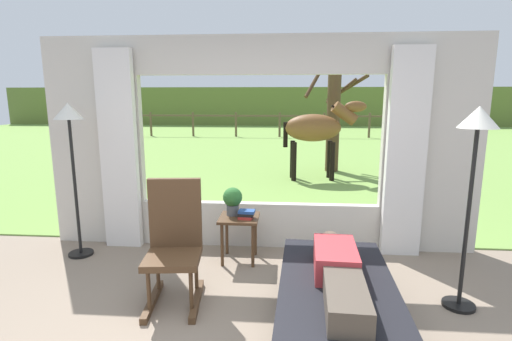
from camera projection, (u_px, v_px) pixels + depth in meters
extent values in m
cube|color=beige|center=(97.00, 143.00, 4.81)|extent=(1.15, 0.12, 2.55)
cube|color=beige|center=(432.00, 147.00, 4.50)|extent=(1.15, 0.12, 2.55)
cube|color=beige|center=(259.00, 224.00, 4.84)|extent=(2.90, 0.12, 0.55)
cube|color=beige|center=(259.00, 55.00, 4.46)|extent=(2.90, 0.12, 0.45)
cube|color=silver|center=(119.00, 151.00, 4.66)|extent=(0.44, 0.10, 2.40)
cube|color=silver|center=(406.00, 155.00, 4.40)|extent=(0.44, 0.10, 2.40)
cube|color=#759E47|center=(278.00, 143.00, 15.56)|extent=(36.00, 21.68, 0.02)
cube|color=#5D6F32|center=(282.00, 106.00, 24.97)|extent=(36.00, 2.00, 2.40)
cube|color=black|center=(335.00, 314.00, 3.12)|extent=(0.90, 1.60, 0.24)
cube|color=black|center=(336.00, 290.00, 3.08)|extent=(0.98, 1.74, 0.18)
cube|color=#B23338|center=(335.00, 259.00, 3.19)|extent=(0.37, 0.61, 0.22)
cube|color=#4C4238|center=(346.00, 298.00, 2.61)|extent=(0.31, 0.69, 0.18)
sphere|color=tan|center=(330.00, 242.00, 3.57)|extent=(0.20, 0.20, 0.20)
cube|color=#4C331E|center=(173.00, 258.00, 3.43)|extent=(0.53, 0.53, 0.06)
cube|color=#4C331E|center=(175.00, 214.00, 3.57)|extent=(0.48, 0.11, 0.68)
cube|color=#4C331E|center=(152.00, 301.00, 3.50)|extent=(0.13, 0.68, 0.06)
cube|color=#4C331E|center=(197.00, 300.00, 3.51)|extent=(0.13, 0.68, 0.06)
cylinder|color=#4C331E|center=(149.00, 290.00, 3.28)|extent=(0.04, 0.04, 0.38)
cylinder|color=#4C331E|center=(191.00, 289.00, 3.29)|extent=(0.04, 0.04, 0.38)
cylinder|color=#4C331E|center=(158.00, 271.00, 3.64)|extent=(0.04, 0.04, 0.38)
cylinder|color=#4C331E|center=(196.00, 270.00, 3.65)|extent=(0.04, 0.04, 0.38)
cube|color=#4C331E|center=(239.00, 218.00, 4.35)|extent=(0.44, 0.44, 0.03)
cylinder|color=#4C331E|center=(222.00, 245.00, 4.25)|extent=(0.04, 0.04, 0.49)
cylinder|color=#4C331E|center=(253.00, 246.00, 4.22)|extent=(0.04, 0.04, 0.49)
cylinder|color=#4C331E|center=(227.00, 234.00, 4.58)|extent=(0.04, 0.04, 0.49)
cylinder|color=#4C331E|center=(255.00, 235.00, 4.55)|extent=(0.04, 0.04, 0.49)
cylinder|color=#4C5156|center=(233.00, 210.00, 4.40)|extent=(0.14, 0.14, 0.12)
sphere|color=#2D6B2D|center=(233.00, 197.00, 4.37)|extent=(0.22, 0.22, 0.22)
cube|color=#B22D28|center=(246.00, 217.00, 4.28)|extent=(0.17, 0.14, 0.03)
cube|color=black|center=(246.00, 214.00, 4.28)|extent=(0.18, 0.13, 0.03)
cube|color=#23478C|center=(247.00, 212.00, 4.27)|extent=(0.19, 0.13, 0.03)
cylinder|color=black|center=(81.00, 253.00, 4.59)|extent=(0.28, 0.28, 0.03)
cylinder|color=black|center=(75.00, 189.00, 4.44)|extent=(0.04, 0.04, 1.60)
cone|color=white|center=(68.00, 111.00, 4.27)|extent=(0.32, 0.32, 0.18)
cylinder|color=black|center=(458.00, 305.00, 3.46)|extent=(0.28, 0.28, 0.03)
cylinder|color=black|center=(467.00, 221.00, 3.31)|extent=(0.04, 0.04, 1.60)
cone|color=white|center=(479.00, 117.00, 3.14)|extent=(0.32, 0.32, 0.18)
ellipsoid|color=brown|center=(313.00, 128.00, 8.47)|extent=(1.29, 0.67, 0.60)
cylinder|color=brown|center=(344.00, 113.00, 8.41)|extent=(0.62, 0.31, 0.53)
ellipsoid|color=brown|center=(356.00, 107.00, 8.39)|extent=(0.50, 0.24, 0.24)
cube|color=black|center=(341.00, 112.00, 8.41)|extent=(0.43, 0.12, 0.32)
cylinder|color=black|center=(286.00, 135.00, 8.49)|extent=(0.11, 0.11, 0.55)
cylinder|color=black|center=(329.00, 159.00, 8.77)|extent=(0.11, 0.11, 0.85)
cylinder|color=black|center=(332.00, 162.00, 8.45)|extent=(0.11, 0.11, 0.85)
cylinder|color=black|center=(292.00, 159.00, 8.76)|extent=(0.11, 0.11, 0.85)
cylinder|color=black|center=(294.00, 162.00, 8.44)|extent=(0.11, 0.11, 0.85)
cylinder|color=#4C3823|center=(333.00, 124.00, 9.43)|extent=(0.32, 0.32, 2.33)
cylinder|color=#47331E|center=(317.00, 76.00, 9.53)|extent=(0.69, 0.89, 1.07)
cylinder|color=#47331E|center=(341.00, 91.00, 9.53)|extent=(0.72, 0.58, 0.63)
cylinder|color=#47331E|center=(347.00, 88.00, 9.55)|extent=(0.92, 0.97, 0.66)
cylinder|color=brown|center=(109.00, 124.00, 18.15)|extent=(0.10, 0.10, 1.10)
cylinder|color=brown|center=(151.00, 124.00, 17.99)|extent=(0.10, 0.10, 1.10)
cylinder|color=brown|center=(193.00, 124.00, 17.83)|extent=(0.10, 0.10, 1.10)
cylinder|color=brown|center=(236.00, 125.00, 17.68)|extent=(0.10, 0.10, 1.10)
cylinder|color=brown|center=(280.00, 125.00, 17.52)|extent=(0.10, 0.10, 1.10)
cylinder|color=brown|center=(324.00, 125.00, 17.36)|extent=(0.10, 0.10, 1.10)
cylinder|color=brown|center=(369.00, 125.00, 17.21)|extent=(0.10, 0.10, 1.10)
cylinder|color=brown|center=(415.00, 126.00, 17.05)|extent=(0.10, 0.10, 1.10)
cylinder|color=brown|center=(462.00, 126.00, 16.89)|extent=(0.10, 0.10, 1.10)
cube|color=brown|center=(280.00, 116.00, 17.44)|extent=(16.00, 0.06, 0.08)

